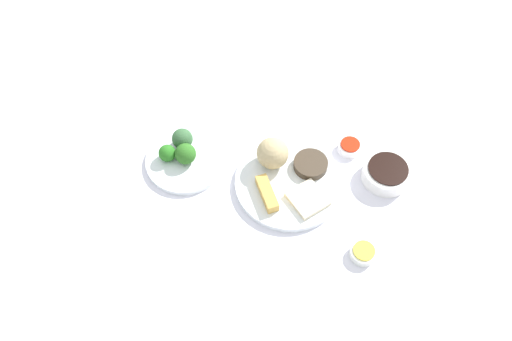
# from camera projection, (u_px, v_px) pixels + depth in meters

# --- Properties ---
(tabletop) EXTENTS (2.20, 2.20, 0.02)m
(tabletop) POSITION_uv_depth(u_px,v_px,m) (283.00, 198.00, 1.18)
(tabletop) COLOR white
(tabletop) RESTS_ON ground
(main_plate) EXTENTS (0.26, 0.26, 0.02)m
(main_plate) POSITION_uv_depth(u_px,v_px,m) (289.00, 183.00, 1.18)
(main_plate) COLOR white
(main_plate) RESTS_ON tabletop
(rice_scoop) EXTENTS (0.08, 0.08, 0.08)m
(rice_scoop) POSITION_uv_depth(u_px,v_px,m) (272.00, 153.00, 1.17)
(rice_scoop) COLOR tan
(rice_scoop) RESTS_ON main_plate
(spring_roll) EXTENTS (0.03, 0.09, 0.03)m
(spring_roll) POSITION_uv_depth(u_px,v_px,m) (267.00, 193.00, 1.14)
(spring_roll) COLOR gold
(spring_roll) RESTS_ON main_plate
(crab_rangoon_wonton) EXTENTS (0.10, 0.10, 0.01)m
(crab_rangoon_wonton) POSITION_uv_depth(u_px,v_px,m) (308.00, 199.00, 1.14)
(crab_rangoon_wonton) COLOR beige
(crab_rangoon_wonton) RESTS_ON main_plate
(stir_fry_heap) EXTENTS (0.08, 0.08, 0.02)m
(stir_fry_heap) POSITION_uv_depth(u_px,v_px,m) (311.00, 164.00, 1.19)
(stir_fry_heap) COLOR #3E3124
(stir_fry_heap) RESTS_ON main_plate
(broccoli_plate) EXTENTS (0.20, 0.20, 0.01)m
(broccoli_plate) POSITION_uv_depth(u_px,v_px,m) (186.00, 160.00, 1.22)
(broccoli_plate) COLOR white
(broccoli_plate) RESTS_ON tabletop
(broccoli_floret_0) EXTENTS (0.05, 0.05, 0.05)m
(broccoli_floret_0) POSITION_uv_depth(u_px,v_px,m) (185.00, 154.00, 1.19)
(broccoli_floret_0) COLOR #2C6820
(broccoli_floret_0) RESTS_ON broccoli_plate
(broccoli_floret_1) EXTENTS (0.05, 0.05, 0.05)m
(broccoli_floret_1) POSITION_uv_depth(u_px,v_px,m) (182.00, 139.00, 1.22)
(broccoli_floret_1) COLOR #355F36
(broccoli_floret_1) RESTS_ON broccoli_plate
(broccoli_floret_2) EXTENTS (0.04, 0.04, 0.04)m
(broccoli_floret_2) POSITION_uv_depth(u_px,v_px,m) (167.00, 153.00, 1.20)
(broccoli_floret_2) COLOR #29711F
(broccoli_floret_2) RESTS_ON broccoli_plate
(soy_sauce_bowl) EXTENTS (0.12, 0.12, 0.04)m
(soy_sauce_bowl) POSITION_uv_depth(u_px,v_px,m) (386.00, 173.00, 1.19)
(soy_sauce_bowl) COLOR white
(soy_sauce_bowl) RESTS_ON tabletop
(soy_sauce_bowl_liquid) EXTENTS (0.09, 0.09, 0.00)m
(soy_sauce_bowl_liquid) POSITION_uv_depth(u_px,v_px,m) (388.00, 168.00, 1.17)
(soy_sauce_bowl_liquid) COLOR black
(soy_sauce_bowl_liquid) RESTS_ON soy_sauce_bowl
(sauce_ramekin_sweet_and_sour) EXTENTS (0.06, 0.06, 0.02)m
(sauce_ramekin_sweet_and_sour) POSITION_uv_depth(u_px,v_px,m) (350.00, 147.00, 1.24)
(sauce_ramekin_sweet_and_sour) COLOR white
(sauce_ramekin_sweet_and_sour) RESTS_ON tabletop
(sauce_ramekin_sweet_and_sour_liquid) EXTENTS (0.05, 0.05, 0.00)m
(sauce_ramekin_sweet_and_sour_liquid) POSITION_uv_depth(u_px,v_px,m) (350.00, 144.00, 1.23)
(sauce_ramekin_sweet_and_sour_liquid) COLOR red
(sauce_ramekin_sweet_and_sour_liquid) RESTS_ON sauce_ramekin_sweet_and_sour
(sauce_ramekin_hot_mustard) EXTENTS (0.06, 0.06, 0.02)m
(sauce_ramekin_hot_mustard) POSITION_uv_depth(u_px,v_px,m) (363.00, 253.00, 1.08)
(sauce_ramekin_hot_mustard) COLOR white
(sauce_ramekin_hot_mustard) RESTS_ON tabletop
(sauce_ramekin_hot_mustard_liquid) EXTENTS (0.05, 0.05, 0.00)m
(sauce_ramekin_hot_mustard_liquid) POSITION_uv_depth(u_px,v_px,m) (364.00, 251.00, 1.07)
(sauce_ramekin_hot_mustard_liquid) COLOR yellow
(sauce_ramekin_hot_mustard_liquid) RESTS_ON sauce_ramekin_hot_mustard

